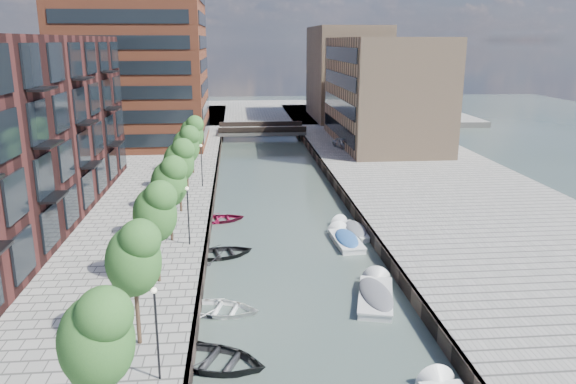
{
  "coord_description": "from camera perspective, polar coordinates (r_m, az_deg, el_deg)",
  "views": [
    {
      "loc": [
        -3.75,
        -12.95,
        14.64
      ],
      "look_at": [
        0.0,
        27.98,
        3.5
      ],
      "focal_mm": 35.0,
      "sensor_mm": 36.0,
      "label": 1
    }
  ],
  "objects": [
    {
      "name": "water",
      "position": [
        55.06,
        -1.14,
        -0.26
      ],
      "size": [
        300.0,
        300.0,
        0.0
      ],
      "primitive_type": "plane",
      "color": "#38473F",
      "rests_on": "ground"
    },
    {
      "name": "tree_5",
      "position": [
        53.0,
        -10.33,
        4.77
      ],
      "size": [
        2.5,
        2.5,
        5.95
      ],
      "color": "#382619",
      "rests_on": "quay_left"
    },
    {
      "name": "tree_2",
      "position": [
        32.67,
        -13.38,
        -1.85
      ],
      "size": [
        2.5,
        2.5,
        5.95
      ],
      "color": "#382619",
      "rests_on": "quay_left"
    },
    {
      "name": "tree_3",
      "position": [
        39.37,
        -12.01,
        1.11
      ],
      "size": [
        2.5,
        2.5,
        5.95
      ],
      "color": "#382619",
      "rests_on": "quay_left"
    },
    {
      "name": "tree_0",
      "position": [
        19.92,
        -18.92,
        -13.65
      ],
      "size": [
        2.5,
        2.5,
        5.95
      ],
      "color": "#382619",
      "rests_on": "quay_left"
    },
    {
      "name": "far_closure",
      "position": [
        113.89,
        -3.34,
        8.0
      ],
      "size": [
        80.0,
        40.0,
        1.0
      ],
      "primitive_type": "cube",
      "color": "gray",
      "rests_on": "ground"
    },
    {
      "name": "lamp_1",
      "position": [
        38.74,
        -10.12,
        -1.77
      ],
      "size": [
        0.24,
        0.24,
        4.12
      ],
      "color": "black",
      "rests_on": "quay_left"
    },
    {
      "name": "motorboat_1",
      "position": [
        33.87,
        8.89,
        -10.22
      ],
      "size": [
        3.21,
        5.8,
        1.84
      ],
      "color": "silver",
      "rests_on": "ground"
    },
    {
      "name": "sloop_3",
      "position": [
        32.11,
        -6.78,
        -12.07
      ],
      "size": [
        4.95,
        4.08,
        0.89
      ],
      "primitive_type": "imported",
      "rotation": [
        0.0,
        0.0,
        1.31
      ],
      "color": "white",
      "rests_on": "ground"
    },
    {
      "name": "sloop_1",
      "position": [
        27.55,
        -7.44,
        -17.07
      ],
      "size": [
        6.06,
        5.29,
        1.05
      ],
      "primitive_type": "imported",
      "rotation": [
        0.0,
        0.0,
        1.17
      ],
      "color": "black",
      "rests_on": "ground"
    },
    {
      "name": "quay_wall_left",
      "position": [
        54.86,
        -7.51,
        0.09
      ],
      "size": [
        0.25,
        140.0,
        1.0
      ],
      "primitive_type": "cube",
      "color": "#332823",
      "rests_on": "ground"
    },
    {
      "name": "motorboat_3",
      "position": [
        42.46,
        5.8,
        -4.79
      ],
      "size": [
        2.05,
        5.15,
        1.68
      ],
      "color": "white",
      "rests_on": "ground"
    },
    {
      "name": "tan_block_near",
      "position": [
        77.79,
        9.64,
        10.06
      ],
      "size": [
        12.0,
        25.0,
        14.0
      ],
      "primitive_type": "cube",
      "color": "tan",
      "rests_on": "quay_right"
    },
    {
      "name": "sloop_4",
      "position": [
        39.85,
        -6.73,
        -6.5
      ],
      "size": [
        5.14,
        4.22,
        0.93
      ],
      "primitive_type": "imported",
      "rotation": [
        0.0,
        0.0,
        1.82
      ],
      "color": "black",
      "rests_on": "ground"
    },
    {
      "name": "tan_block_far",
      "position": [
        103.02,
        5.96,
        11.94
      ],
      "size": [
        12.0,
        20.0,
        16.0
      ],
      "primitive_type": "cube",
      "color": "tan",
      "rests_on": "quay_right"
    },
    {
      "name": "car",
      "position": [
        74.26,
        5.56,
        5.01
      ],
      "size": [
        2.5,
        4.01,
        1.27
      ],
      "primitive_type": "imported",
      "rotation": [
        0.0,
        0.0,
        0.29
      ],
      "color": "#B0B2B5",
      "rests_on": "quay_right"
    },
    {
      "name": "motorboat_4",
      "position": [
        44.64,
        6.57,
        -3.82
      ],
      "size": [
        3.17,
        5.01,
        1.58
      ],
      "color": "silver",
      "rests_on": "ground"
    },
    {
      "name": "tree_1",
      "position": [
        26.14,
        -15.44,
        -6.33
      ],
      "size": [
        2.5,
        2.5,
        5.95
      ],
      "color": "#382619",
      "rests_on": "quay_left"
    },
    {
      "name": "tree_4",
      "position": [
        46.15,
        -11.05,
        3.21
      ],
      "size": [
        2.5,
        2.5,
        5.95
      ],
      "color": "#382619",
      "rests_on": "quay_left"
    },
    {
      "name": "bridge",
      "position": [
        86.06,
        -2.69,
        6.29
      ],
      "size": [
        13.0,
        6.0,
        1.3
      ],
      "color": "gray",
      "rests_on": "ground"
    },
    {
      "name": "sloop_2",
      "position": [
        47.38,
        -6.87,
        -2.95
      ],
      "size": [
        4.53,
        3.6,
        0.84
      ],
      "primitive_type": "imported",
      "rotation": [
        0.0,
        0.0,
        1.75
      ],
      "color": "maroon",
      "rests_on": "ground"
    },
    {
      "name": "lamp_2",
      "position": [
        54.22,
        -8.78,
        3.14
      ],
      "size": [
        0.24,
        0.24,
        4.12
      ],
      "color": "black",
      "rests_on": "quay_left"
    },
    {
      "name": "tower",
      "position": [
        79.08,
        -15.46,
        15.62
      ],
      "size": [
        18.0,
        18.0,
        30.0
      ],
      "primitive_type": "cube",
      "color": "brown",
      "rests_on": "quay_left"
    },
    {
      "name": "lamp_0",
      "position": [
        23.97,
        -13.23,
        -12.93
      ],
      "size": [
        0.24,
        0.24,
        4.12
      ],
      "color": "black",
      "rests_on": "quay_left"
    },
    {
      "name": "tree_6",
      "position": [
        59.87,
        -9.77,
        5.98
      ],
      "size": [
        2.5,
        2.5,
        5.95
      ],
      "color": "#382619",
      "rests_on": "quay_left"
    },
    {
      "name": "apartment_block",
      "position": [
        46.4,
        -25.79,
        5.43
      ],
      "size": [
        8.0,
        38.0,
        14.0
      ],
      "primitive_type": "cube",
      "color": "black",
      "rests_on": "quay_left"
    },
    {
      "name": "quay_right",
      "position": [
        58.25,
        14.76,
        0.6
      ],
      "size": [
        20.0,
        140.0,
        1.0
      ],
      "primitive_type": "cube",
      "color": "gray",
      "rests_on": "ground"
    },
    {
      "name": "quay_wall_right",
      "position": [
        55.68,
        5.13,
        0.39
      ],
      "size": [
        0.25,
        140.0,
        1.0
      ],
      "primitive_type": "cube",
      "color": "#332823",
      "rests_on": "ground"
    }
  ]
}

